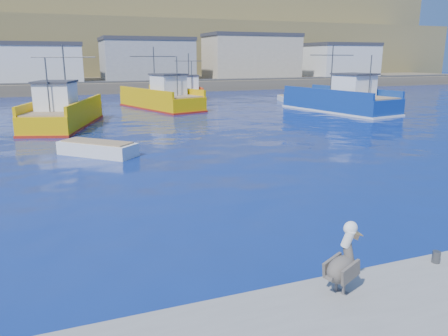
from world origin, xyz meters
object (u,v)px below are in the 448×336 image
object	(u,v)px
trawler_blue	(341,100)
skiff_far	(286,99)
trawler_yellow_a	(63,114)
pelican	(344,263)
trawler_yellow_b	(162,99)
boat_orange	(190,92)
skiff_mid	(98,150)

from	to	relation	value
trawler_blue	skiff_far	bearing A→B (deg)	90.48
trawler_yellow_a	pelican	xyz separation A→B (m)	(4.98, -30.22, 0.14)
trawler_yellow_b	trawler_blue	world-z (taller)	trawler_blue
boat_orange	trawler_yellow_b	bearing A→B (deg)	-122.00
skiff_far	trawler_blue	bearing A→B (deg)	-89.52
boat_orange	pelican	bearing A→B (deg)	-102.97
trawler_yellow_b	pelican	bearing A→B (deg)	-97.61
pelican	trawler_blue	bearing A→B (deg)	54.46
trawler_yellow_a	skiff_mid	bearing A→B (deg)	-82.79
skiff_far	pelican	distance (m)	47.47
skiff_mid	pelican	bearing A→B (deg)	-79.26
trawler_yellow_a	skiff_far	world-z (taller)	trawler_yellow_a
trawler_blue	boat_orange	bearing A→B (deg)	119.46
trawler_yellow_a	trawler_blue	xyz separation A→B (m)	(26.91, 0.48, 0.08)
trawler_blue	skiff_far	xyz separation A→B (m)	(-0.10, 11.44, -0.85)
skiff_mid	trawler_blue	bearing A→B (deg)	26.11
pelican	trawler_yellow_b	bearing A→B (deg)	82.39
boat_orange	skiff_mid	xyz separation A→B (m)	(-14.84, -31.13, -0.65)
boat_orange	trawler_blue	bearing A→B (deg)	-60.54
trawler_yellow_a	pelican	distance (m)	30.62
trawler_yellow_a	boat_orange	xyz separation A→B (m)	(16.35, 19.16, -0.06)
trawler_blue	pelican	size ratio (longest dim) A/B	8.46
trawler_blue	skiff_mid	distance (m)	28.29
trawler_yellow_b	trawler_blue	xyz separation A→B (m)	(16.63, -8.95, 0.05)
trawler_yellow_b	skiff_far	size ratio (longest dim) A/B	3.03
trawler_blue	boat_orange	world-z (taller)	trawler_blue
skiff_far	pelican	size ratio (longest dim) A/B	2.60
skiff_mid	boat_orange	bearing A→B (deg)	64.51
trawler_yellow_b	boat_orange	xyz separation A→B (m)	(6.08, 9.73, -0.09)
boat_orange	skiff_mid	size ratio (longest dim) A/B	1.67
trawler_yellow_b	skiff_far	xyz separation A→B (m)	(16.53, 2.49, -0.79)
trawler_yellow_b	boat_orange	size ratio (longest dim) A/B	1.69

